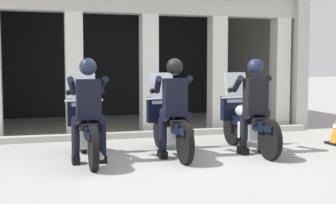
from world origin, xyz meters
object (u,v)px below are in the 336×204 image
police_officer_left (88,101)px  police_officer_center (174,99)px  motorcycle_left (87,128)px  motorcycle_center (169,124)px  motorcycle_right (246,122)px  police_officer_right (254,98)px

police_officer_left → police_officer_center: (1.37, 0.05, 0.00)m
motorcycle_left → police_officer_left: 0.52m
police_officer_left → police_officer_center: size_ratio=1.00×
motorcycle_center → motorcycle_right: 1.37m
motorcycle_right → police_officer_left: bearing=-178.7°
police_officer_center → motorcycle_right: bearing=14.2°
police_officer_left → police_officer_center: same height
motorcycle_left → police_officer_center: size_ratio=1.29×
motorcycle_left → motorcycle_right: (2.73, -0.03, 0.00)m
motorcycle_left → police_officer_center: bearing=-11.0°
motorcycle_center → motorcycle_right: (1.37, -0.08, 0.00)m
motorcycle_center → police_officer_center: size_ratio=1.29×
police_officer_center → motorcycle_right: police_officer_center is taller
motorcycle_left → motorcycle_right: bearing=-1.9°
motorcycle_center → police_officer_center: 0.52m
motorcycle_center → police_officer_left: bearing=-160.5°
motorcycle_left → motorcycle_center: bearing=0.8°
police_officer_right → motorcycle_center: bearing=161.1°
police_officer_center → police_officer_right: (1.37, -0.08, 0.00)m
police_officer_left → motorcycle_center: bearing=12.4°
motorcycle_left → police_officer_left: police_officer_left is taller
motorcycle_right → police_officer_right: police_officer_right is taller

